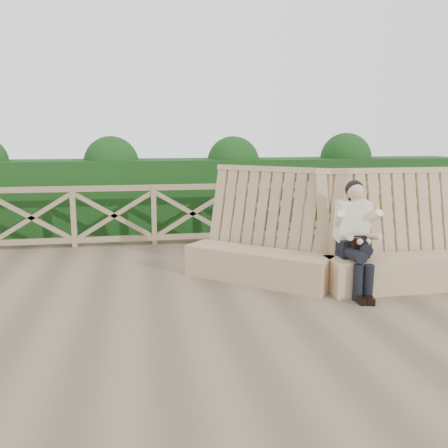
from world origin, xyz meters
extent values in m
plane|color=brown|center=(0.00, 0.00, 0.00)|extent=(60.00, 60.00, 0.00)
cube|color=#9A7A58|center=(0.61, 0.84, 0.22)|extent=(1.88, 1.71, 0.44)
cube|color=#9A7A58|center=(0.78, 1.05, 0.79)|extent=(1.85, 1.67, 1.56)
cube|color=#9A7A58|center=(2.41, 0.19, 0.22)|extent=(2.06, 0.53, 0.44)
cube|color=#9A7A58|center=(2.41, 0.46, 0.79)|extent=(2.06, 0.47, 1.56)
cube|color=black|center=(1.74, 0.28, 0.55)|extent=(0.38, 0.28, 0.23)
cube|color=beige|center=(1.74, 0.34, 0.90)|extent=(0.42, 0.31, 0.54)
sphere|color=tan|center=(1.74, 0.28, 1.29)|extent=(0.22, 0.22, 0.22)
sphere|color=black|center=(1.74, 0.32, 1.31)|extent=(0.24, 0.24, 0.24)
cylinder|color=black|center=(1.64, 0.07, 0.53)|extent=(0.17, 0.48, 0.15)
cylinder|color=black|center=(1.81, 0.09, 0.60)|extent=(0.17, 0.48, 0.17)
cylinder|color=black|center=(1.63, -0.16, 0.22)|extent=(0.13, 0.13, 0.44)
cylinder|color=black|center=(1.75, -0.18, 0.22)|extent=(0.13, 0.13, 0.44)
cube|color=black|center=(1.63, -0.25, 0.04)|extent=(0.10, 0.25, 0.08)
cube|color=black|center=(1.73, -0.27, 0.04)|extent=(0.10, 0.25, 0.08)
cube|color=black|center=(1.76, 0.10, 0.66)|extent=(0.24, 0.14, 0.15)
cube|color=black|center=(1.73, -0.07, 0.72)|extent=(0.07, 0.09, 0.12)
cube|color=#7C5F48|center=(0.00, 3.50, 1.05)|extent=(10.10, 0.07, 0.10)
cube|color=#7C5F48|center=(0.00, 3.50, 0.12)|extent=(10.10, 0.07, 0.10)
cube|color=black|center=(0.00, 4.70, 0.75)|extent=(12.00, 1.20, 1.50)
camera|label=1|loc=(-0.98, -5.64, 2.00)|focal=40.00mm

